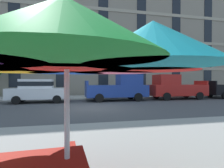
% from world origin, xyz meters
% --- Properties ---
extents(ground_plane, '(120.00, 120.00, 0.00)m').
position_xyz_m(ground_plane, '(0.00, 0.00, 0.00)').
color(ground_plane, '#424244').
extents(sidewalk_far, '(56.00, 3.60, 0.12)m').
position_xyz_m(sidewalk_far, '(0.00, 6.80, 0.06)').
color(sidewalk_far, '#B2ADA3').
rests_on(sidewalk_far, ground).
extents(apartment_building, '(45.13, 12.08, 12.80)m').
position_xyz_m(apartment_building, '(-0.00, 14.99, 6.40)').
color(apartment_building, gray).
rests_on(apartment_building, ground).
extents(sedan_white, '(4.40, 1.98, 1.78)m').
position_xyz_m(sedan_white, '(-3.73, 3.70, 0.95)').
color(sedan_white, silver).
rests_on(sedan_white, ground).
extents(pickup_blue, '(5.10, 2.12, 2.20)m').
position_xyz_m(pickup_blue, '(2.64, 3.70, 1.03)').
color(pickup_blue, navy).
rests_on(pickup_blue, ground).
extents(pickup_red, '(5.10, 2.12, 2.20)m').
position_xyz_m(pickup_red, '(7.85, 3.70, 1.03)').
color(pickup_red, '#B21E19').
rests_on(pickup_red, ground).
extents(patio_umbrella, '(3.18, 3.18, 2.22)m').
position_xyz_m(patio_umbrella, '(-1.42, -9.00, 1.96)').
color(patio_umbrella, silver).
rests_on(patio_umbrella, ground).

